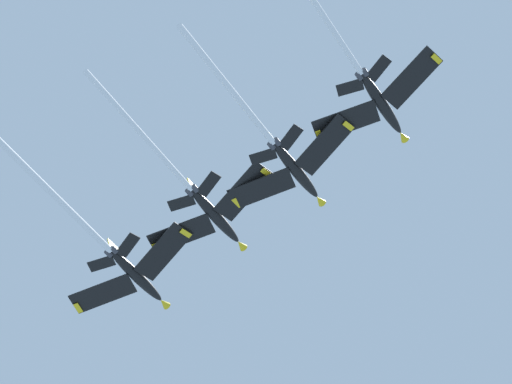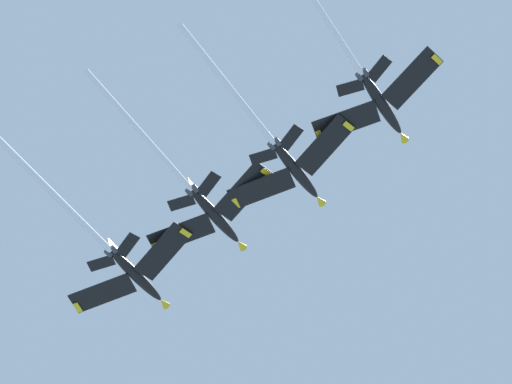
# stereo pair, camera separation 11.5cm
# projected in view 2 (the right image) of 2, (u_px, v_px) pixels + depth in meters

# --- Properties ---
(jet_far_left) EXTENTS (20.15, 34.17, 15.88)m
(jet_far_left) POSITION_uv_depth(u_px,v_px,m) (114.00, 254.00, 157.11)
(jet_far_left) COLOR black
(jet_inner_left) EXTENTS (20.14, 34.07, 16.33)m
(jet_inner_left) POSITION_uv_depth(u_px,v_px,m) (199.00, 198.00, 156.23)
(jet_inner_left) COLOR black
(jet_centre) EXTENTS (20.14, 32.98, 16.32)m
(jet_centre) POSITION_uv_depth(u_px,v_px,m) (278.00, 148.00, 154.35)
(jet_centre) COLOR black
(jet_inner_right) EXTENTS (20.14, 33.67, 15.99)m
(jet_inner_right) POSITION_uv_depth(u_px,v_px,m) (367.00, 82.00, 152.71)
(jet_inner_right) COLOR black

